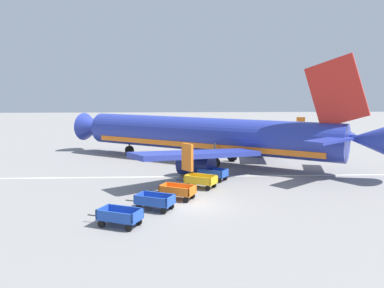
# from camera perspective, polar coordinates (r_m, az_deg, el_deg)

# --- Properties ---
(ground_plane) EXTENTS (220.00, 220.00, 0.00)m
(ground_plane) POSITION_cam_1_polar(r_m,az_deg,el_deg) (28.35, 0.30, -8.77)
(ground_plane) COLOR gray
(apron_stripe) EXTENTS (120.00, 0.36, 0.01)m
(apron_stripe) POSITION_cam_1_polar(r_m,az_deg,el_deg) (37.16, -0.42, -4.71)
(apron_stripe) COLOR silver
(apron_stripe) RESTS_ON ground
(airplane) EXTENTS (33.47, 28.07, 11.34)m
(airplane) POSITION_cam_1_polar(r_m,az_deg,el_deg) (43.31, 2.88, 1.19)
(airplane) COLOR #28389E
(airplane) RESTS_ON ground
(baggage_cart_nearest) EXTENTS (3.54, 2.30, 1.07)m
(baggage_cart_nearest) POSITION_cam_1_polar(r_m,az_deg,el_deg) (24.42, -10.35, -10.22)
(baggage_cart_nearest) COLOR #234CB2
(baggage_cart_nearest) RESTS_ON ground
(baggage_cart_second_in_row) EXTENTS (3.53, 2.33, 1.07)m
(baggage_cart_second_in_row) POSITION_cam_1_polar(r_m,az_deg,el_deg) (27.21, -5.40, -8.21)
(baggage_cart_second_in_row) COLOR #234CB2
(baggage_cart_second_in_row) RESTS_ON ground
(baggage_cart_third_in_row) EXTENTS (3.52, 2.34, 1.07)m
(baggage_cart_third_in_row) POSITION_cam_1_polar(r_m,az_deg,el_deg) (29.63, -2.12, -6.83)
(baggage_cart_third_in_row) COLOR orange
(baggage_cart_third_in_row) RESTS_ON ground
(baggage_cart_fourth_in_row) EXTENTS (3.42, 2.49, 1.07)m
(baggage_cart_fourth_in_row) POSITION_cam_1_polar(r_m,az_deg,el_deg) (32.92, 1.23, -5.31)
(baggage_cart_fourth_in_row) COLOR gold
(baggage_cart_fourth_in_row) RESTS_ON ground
(baggage_cart_far_end) EXTENTS (3.38, 2.55, 1.07)m
(baggage_cart_far_end) POSITION_cam_1_polar(r_m,az_deg,el_deg) (35.62, 2.99, -4.30)
(baggage_cart_far_end) COLOR #234CB2
(baggage_cart_far_end) RESTS_ON ground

